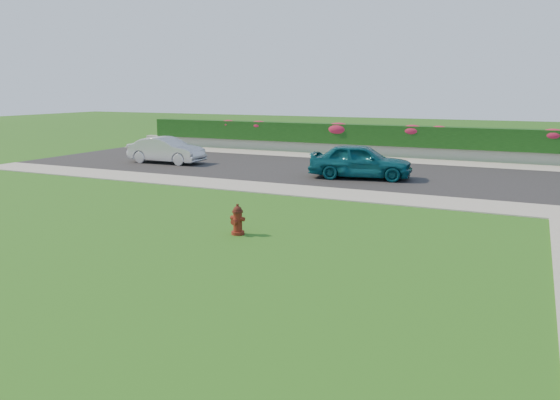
% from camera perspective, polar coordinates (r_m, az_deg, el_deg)
% --- Properties ---
extents(ground, '(120.00, 120.00, 0.00)m').
position_cam_1_polar(ground, '(11.07, -5.99, -7.78)').
color(ground, black).
rests_on(ground, ground).
extents(street_far, '(26.00, 8.00, 0.04)m').
position_cam_1_polar(street_far, '(25.45, 0.53, 3.36)').
color(street_far, black).
rests_on(street_far, ground).
extents(sidewalk_far, '(24.00, 2.00, 0.04)m').
position_cam_1_polar(sidewalk_far, '(21.57, -7.42, 1.77)').
color(sidewalk_far, gray).
rests_on(sidewalk_far, ground).
extents(sidewalk_beyond, '(34.00, 2.00, 0.04)m').
position_cam_1_polar(sidewalk_beyond, '(28.89, 11.96, 4.09)').
color(sidewalk_beyond, gray).
rests_on(sidewalk_beyond, ground).
extents(retaining_wall, '(34.00, 0.40, 0.60)m').
position_cam_1_polar(retaining_wall, '(30.31, 12.63, 4.94)').
color(retaining_wall, gray).
rests_on(retaining_wall, ground).
extents(hedge, '(32.00, 0.90, 1.10)m').
position_cam_1_polar(hedge, '(30.32, 12.75, 6.55)').
color(hedge, black).
rests_on(hedge, retaining_wall).
extents(fire_hydrant, '(0.41, 0.38, 0.79)m').
position_cam_1_polar(fire_hydrant, '(13.91, -4.46, -2.11)').
color(fire_hydrant, '#4A180B').
rests_on(fire_hydrant, ground).
extents(sedan_teal, '(4.39, 2.38, 1.42)m').
position_cam_1_polar(sedan_teal, '(22.58, 8.40, 4.05)').
color(sedan_teal, '#0B4A57').
rests_on(sedan_teal, street_far).
extents(sedan_silver, '(3.90, 1.45, 1.27)m').
position_cam_1_polar(sedan_silver, '(27.57, -11.78, 5.13)').
color(sedan_silver, '#B2B4BA').
rests_on(sedan_silver, street_far).
extents(flower_clump_a, '(1.11, 0.71, 0.56)m').
position_cam_1_polar(flower_clump_a, '(34.17, -5.41, 7.87)').
color(flower_clump_a, '#A21B33').
rests_on(flower_clump_a, hedge).
extents(flower_clump_b, '(1.15, 0.74, 0.58)m').
position_cam_1_polar(flower_clump_b, '(33.16, -2.23, 7.79)').
color(flower_clump_b, '#A21B33').
rests_on(flower_clump_b, hedge).
extents(flower_clump_c, '(1.46, 0.94, 0.73)m').
position_cam_1_polar(flower_clump_c, '(31.18, 6.13, 7.38)').
color(flower_clump_c, '#A21B33').
rests_on(flower_clump_c, hedge).
extents(flower_clump_d, '(1.27, 0.82, 0.64)m').
position_cam_1_polar(flower_clump_d, '(30.10, 13.66, 7.04)').
color(flower_clump_d, '#A21B33').
rests_on(flower_clump_d, hedge).
extents(flower_clump_e, '(1.05, 0.68, 0.53)m').
position_cam_1_polar(flower_clump_e, '(29.86, 16.27, 6.96)').
color(flower_clump_e, '#A21B33').
rests_on(flower_clump_e, hedge).
extents(flower_clump_f, '(1.24, 0.80, 0.62)m').
position_cam_1_polar(flower_clump_f, '(29.52, 26.64, 6.08)').
color(flower_clump_f, '#A21B33').
rests_on(flower_clump_f, hedge).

